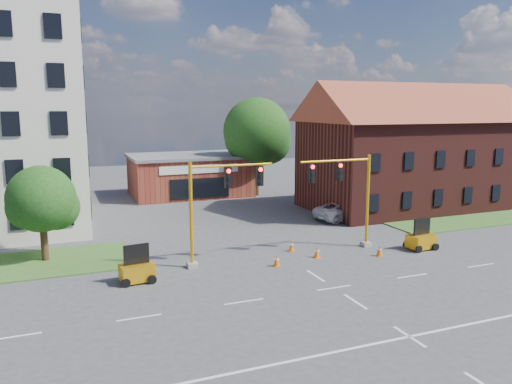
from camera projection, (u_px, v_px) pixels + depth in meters
ground at (334, 288)px, 25.90m from camera, size 120.00×120.00×0.00m
grass_verge_ne at (469, 221)px, 40.71m from camera, size 14.00×4.00×0.08m
lane_markings at (367, 309)px, 23.15m from camera, size 60.00×36.00×0.01m
brick_shop at (190, 175)px, 52.97m from camera, size 12.40×8.40×4.30m
townhouse_row at (416, 143)px, 46.12m from camera, size 21.00×11.00×11.50m
tree_large at (260, 134)px, 52.09m from camera, size 7.34×6.99×10.26m
tree_nw_front at (45, 201)px, 29.91m from camera, size 4.20×4.00×5.86m
signal_mast_west at (218, 200)px, 29.13m from camera, size 5.30×0.60×6.20m
signal_mast_east at (347, 191)px, 32.32m from camera, size 5.30×0.60×6.20m
trailer_west at (137, 271)px, 26.68m from camera, size 1.88×1.36×1.99m
trailer_east at (421, 240)px, 32.83m from camera, size 1.87×1.35×2.00m
cone_a at (277, 261)px, 29.32m from camera, size 0.40×0.40×0.70m
cone_b at (291, 246)px, 32.41m from camera, size 0.40×0.40×0.70m
cone_c at (379, 251)px, 31.35m from camera, size 0.40×0.40×0.70m
cone_d at (317, 252)px, 31.02m from camera, size 0.40×0.40×0.70m
pickup_white at (345, 211)px, 41.51m from camera, size 5.69×3.33×1.49m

